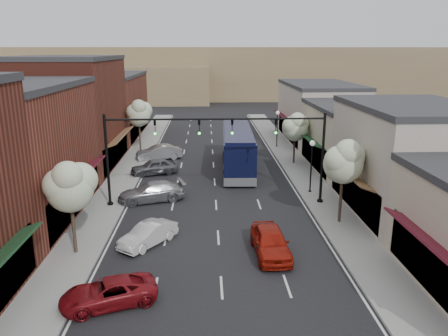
{
  "coord_description": "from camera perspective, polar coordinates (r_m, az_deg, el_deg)",
  "views": [
    {
      "loc": [
        -0.66,
        -23.41,
        11.46
      ],
      "look_at": [
        0.71,
        10.63,
        2.2
      ],
      "focal_mm": 35.0,
      "sensor_mm": 36.0,
      "label": 1
    }
  ],
  "objects": [
    {
      "name": "hill_near",
      "position": [
        104.56,
        -16.04,
        10.53
      ],
      "size": [
        50.0,
        20.0,
        8.0
      ],
      "primitive_type": "cube",
      "color": "#7A6647",
      "rests_on": "ground"
    },
    {
      "name": "curb_left",
      "position": [
        43.89,
        -10.53,
        -0.09
      ],
      "size": [
        0.25,
        73.0,
        0.17
      ],
      "primitive_type": "cube",
      "color": "gray",
      "rests_on": "ground"
    },
    {
      "name": "parked_car_e",
      "position": [
        47.41,
        -8.5,
        2.03
      ],
      "size": [
        5.09,
        3.1,
        1.58
      ],
      "primitive_type": "imported",
      "rotation": [
        0.0,
        0.0,
        -1.25
      ],
      "color": "#9FA0A4",
      "rests_on": "ground"
    },
    {
      "name": "signal_mast_right",
      "position": [
        32.75,
        8.82,
        2.97
      ],
      "size": [
        8.22,
        0.46,
        7.0
      ],
      "color": "black",
      "rests_on": "ground"
    },
    {
      "name": "tree_left_far",
      "position": [
        50.4,
        -11.03,
        7.11
      ],
      "size": [
        2.85,
        2.65,
        6.13
      ],
      "color": "#47382B",
      "rests_on": "ground"
    },
    {
      "name": "coach_bus",
      "position": [
        42.88,
        1.78,
        2.52
      ],
      "size": [
        3.25,
        13.01,
        3.95
      ],
      "rotation": [
        0.0,
        0.0,
        -0.03
      ],
      "color": "black",
      "rests_on": "ground"
    },
    {
      "name": "bldg_right_midfar",
      "position": [
        44.61,
        16.56,
        3.85
      ],
      "size": [
        9.14,
        12.1,
        6.4
      ],
      "color": "#B4A68F",
      "rests_on": "ground"
    },
    {
      "name": "parked_car_b",
      "position": [
        27.05,
        -9.87,
        -8.55
      ],
      "size": [
        3.52,
        4.07,
        1.33
      ],
      "primitive_type": "imported",
      "rotation": [
        0.0,
        0.0,
        -0.64
      ],
      "color": "silver",
      "rests_on": "ground"
    },
    {
      "name": "tree_left_near",
      "position": [
        25.6,
        -19.47,
        -2.11
      ],
      "size": [
        2.85,
        2.65,
        5.69
      ],
      "color": "#47382B",
      "rests_on": "ground"
    },
    {
      "name": "bldg_right_midnear",
      "position": [
        33.6,
        23.11,
        0.97
      ],
      "size": [
        9.14,
        12.1,
        7.9
      ],
      "color": "#B7A99D",
      "rests_on": "ground"
    },
    {
      "name": "sidewalk_left",
      "position": [
        44.11,
        -12.33,
        -0.11
      ],
      "size": [
        2.8,
        73.0,
        0.15
      ],
      "primitive_type": "cube",
      "color": "gray",
      "rests_on": "ground"
    },
    {
      "name": "parked_car_a",
      "position": [
        21.62,
        -14.84,
        -15.47
      ],
      "size": [
        4.84,
        3.38,
        1.23
      ],
      "primitive_type": "imported",
      "rotation": [
        0.0,
        0.0,
        -1.23
      ],
      "color": "maroon",
      "rests_on": "ground"
    },
    {
      "name": "lamp_post_far",
      "position": [
        52.78,
        6.99,
        5.87
      ],
      "size": [
        0.44,
        0.44,
        4.44
      ],
      "color": "black",
      "rests_on": "ground"
    },
    {
      "name": "parked_car_d",
      "position": [
        41.79,
        -9.09,
        0.16
      ],
      "size": [
        4.76,
        3.22,
        1.51
      ],
      "primitive_type": "imported",
      "rotation": [
        0.0,
        0.0,
        -1.21
      ],
      "color": "#505156",
      "rests_on": "ground"
    },
    {
      "name": "ground",
      "position": [
        26.07,
        -0.63,
        -10.87
      ],
      "size": [
        160.0,
        160.0,
        0.0
      ],
      "primitive_type": "plane",
      "color": "black",
      "rests_on": "ground"
    },
    {
      "name": "red_hatchback",
      "position": [
        25.52,
        6.08,
        -9.55
      ],
      "size": [
        2.12,
        4.83,
        1.62
      ],
      "primitive_type": "imported",
      "rotation": [
        0.0,
        0.0,
        0.04
      ],
      "color": "#9C170B",
      "rests_on": "ground"
    },
    {
      "name": "curb_right",
      "position": [
        44.1,
        7.78,
        0.1
      ],
      "size": [
        0.25,
        73.0,
        0.17
      ],
      "primitive_type": "cube",
      "color": "gray",
      "rests_on": "ground"
    },
    {
      "name": "bldg_left_midfar",
      "position": [
        45.89,
        -19.64,
        6.74
      ],
      "size": [
        10.14,
        14.1,
        10.9
      ],
      "color": "maroon",
      "rests_on": "ground"
    },
    {
      "name": "bldg_right_far",
      "position": [
        57.77,
        12.22,
        7.1
      ],
      "size": [
        9.14,
        16.1,
        7.4
      ],
      "color": "#B7A99D",
      "rests_on": "ground"
    },
    {
      "name": "parked_car_c",
      "position": [
        34.5,
        -9.43,
        -3.09
      ],
      "size": [
        5.56,
        3.47,
        1.5
      ],
      "primitive_type": "imported",
      "rotation": [
        0.0,
        0.0,
        -1.29
      ],
      "color": "gray",
      "rests_on": "ground"
    },
    {
      "name": "tree_right_far",
      "position": [
        44.91,
        9.34,
        5.43
      ],
      "size": [
        2.85,
        2.65,
        5.43
      ],
      "color": "#47382B",
      "rests_on": "ground"
    },
    {
      "name": "sidewalk_right",
      "position": [
        44.36,
        9.56,
        0.12
      ],
      "size": [
        2.8,
        73.0,
        0.15
      ],
      "primitive_type": "cube",
      "color": "gray",
      "rests_on": "ground"
    },
    {
      "name": "bldg_left_far",
      "position": [
        61.38,
        -15.2,
        7.84
      ],
      "size": [
        10.14,
        18.1,
        8.4
      ],
      "color": "brown",
      "rests_on": "ground"
    },
    {
      "name": "bldg_left_midnear",
      "position": [
        33.1,
        -26.46,
        1.73
      ],
      "size": [
        10.14,
        14.1,
        9.4
      ],
      "color": "brown",
      "rests_on": "ground"
    },
    {
      "name": "signal_mast_left",
      "position": [
        32.53,
        -11.04,
        2.79
      ],
      "size": [
        8.22,
        0.46,
        7.0
      ],
      "color": "black",
      "rests_on": "ground"
    },
    {
      "name": "hill_far",
      "position": [
        113.54,
        -2.02,
        12.43
      ],
      "size": [
        120.0,
        30.0,
        12.0
      ],
      "primitive_type": "cube",
      "color": "#7A6647",
      "rests_on": "ground"
    },
    {
      "name": "lamp_post_near",
      "position": [
        35.96,
        11.37,
        1.3
      ],
      "size": [
        0.44,
        0.44,
        4.44
      ],
      "color": "black",
      "rests_on": "ground"
    },
    {
      "name": "tree_right_near",
      "position": [
        29.64,
        15.46,
        0.97
      ],
      "size": [
        2.85,
        2.65,
        5.95
      ],
      "color": "#47382B",
      "rests_on": "ground"
    }
  ]
}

